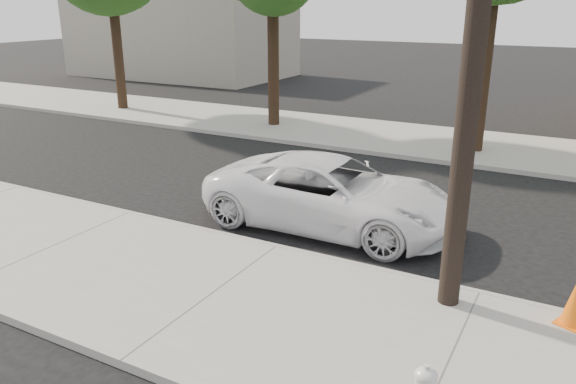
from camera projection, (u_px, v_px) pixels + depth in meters
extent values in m
plane|color=black|center=(321.00, 219.00, 13.21)|extent=(120.00, 120.00, 0.00)
cube|color=gray|center=(214.00, 296.00, 9.61)|extent=(90.00, 4.40, 0.15)
cube|color=gray|center=(422.00, 141.00, 20.26)|extent=(90.00, 5.00, 0.15)
cube|color=#9E9B93|center=(277.00, 249.00, 11.44)|extent=(90.00, 0.12, 0.16)
cube|color=gray|center=(182.00, 38.00, 38.08)|extent=(14.00, 8.00, 5.00)
cylinder|color=black|center=(477.00, 17.00, 7.84)|extent=(0.34, 0.34, 9.00)
cylinder|color=black|center=(118.00, 58.00, 25.42)|extent=(0.44, 0.44, 4.50)
cylinder|color=black|center=(273.00, 71.00, 22.01)|extent=(0.44, 0.44, 4.25)
cylinder|color=black|center=(483.00, 78.00, 17.98)|extent=(0.44, 0.44, 4.75)
imported|color=white|center=(332.00, 193.00, 12.53)|extent=(5.73, 2.72, 1.58)
ellipsoid|color=silver|center=(426.00, 376.00, 6.47)|extent=(0.28, 0.28, 0.20)
cube|color=orange|center=(571.00, 324.00, 8.63)|extent=(0.52, 0.52, 0.02)
cone|color=orange|center=(575.00, 302.00, 8.50)|extent=(0.47, 0.47, 0.78)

